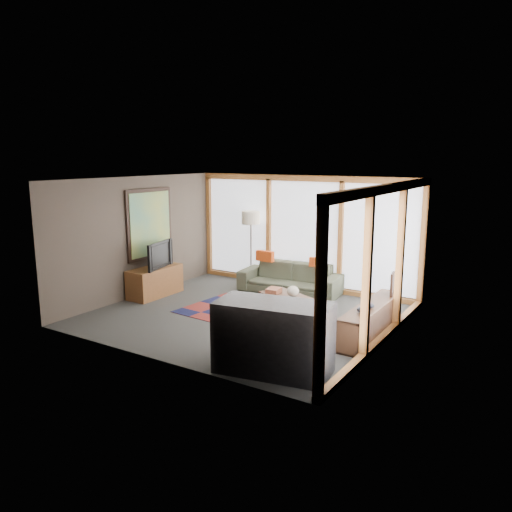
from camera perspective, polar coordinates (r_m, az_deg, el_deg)
The scene contains 17 objects.
ground at distance 9.71m, azimuth -1.26°, elevation -6.78°, with size 5.50×5.50×0.00m, color #2E2E2B.
room_envelope at distance 9.56m, azimuth 3.03°, elevation 2.44°, with size 5.52×5.02×2.62m.
rug at distance 9.79m, azimuth -0.60°, elevation -6.59°, with size 2.68×1.72×0.01m, color maroon.
sofa at distance 11.21m, azimuth 3.90°, elevation -2.54°, with size 2.27×0.89×0.66m, color #353A2B.
pillow_left at distance 11.38m, azimuth 1.04°, elevation 0.00°, with size 0.43×0.13×0.24m, color #B23B10.
pillow_right at distance 10.88m, azimuth 7.07°, elevation -0.71°, with size 0.37×0.11×0.20m, color #B23B10.
floor_lamp at distance 11.97m, azimuth -0.58°, elevation 1.01°, with size 0.44×0.44×1.74m, color black, non-canonical shape.
coffee_table at distance 9.62m, azimuth 3.73°, elevation -5.73°, with size 1.19×0.60×0.40m, color #381F12, non-canonical shape.
book_stack at distance 9.73m, azimuth 2.04°, elevation -3.98°, with size 0.24×0.30×0.10m, color brown.
vase at distance 9.52m, azimuth 4.23°, elevation -4.03°, with size 0.24×0.24×0.20m, color beige.
bookshelf at distance 8.81m, azimuth 13.05°, elevation -7.11°, with size 0.40×2.19×0.55m, color #381F12, non-canonical shape.
bowl_a at distance 8.22m, azimuth 12.19°, elevation -6.02°, with size 0.21×0.21×0.11m, color black.
bowl_b at distance 8.50m, azimuth 12.79°, elevation -5.54°, with size 0.18×0.18×0.09m, color black.
shelf_picture at distance 9.34m, azimuth 15.31°, elevation -3.10°, with size 0.04×0.31×0.41m, color black.
tv_console at distance 11.17m, azimuth -11.47°, elevation -2.88°, with size 0.53×1.27×0.64m, color brown.
television at distance 10.99m, azimuth -11.33°, elevation 0.16°, with size 1.01×0.13×0.58m, color black.
bar_counter at distance 7.12m, azimuth 2.03°, elevation -9.30°, with size 1.62×0.75×1.02m, color black.
Camera 1 is at (5.08, -7.70, 3.02)m, focal length 35.00 mm.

